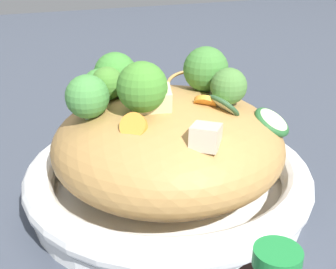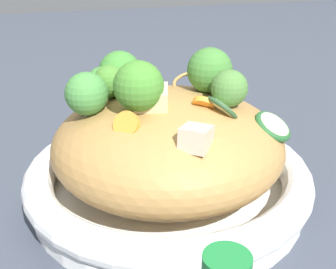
{
  "view_description": "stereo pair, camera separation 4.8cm",
  "coord_description": "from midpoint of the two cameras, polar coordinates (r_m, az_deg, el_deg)",
  "views": [
    {
      "loc": [
        0.17,
        0.4,
        0.27
      ],
      "look_at": [
        0.0,
        0.0,
        0.08
      ],
      "focal_mm": 47.02,
      "sensor_mm": 36.0,
      "label": 1
    },
    {
      "loc": [
        0.13,
        0.42,
        0.27
      ],
      "look_at": [
        0.0,
        0.0,
        0.08
      ],
      "focal_mm": 47.02,
      "sensor_mm": 36.0,
      "label": 2
    }
  ],
  "objects": [
    {
      "name": "chicken_chunks",
      "position": [
        0.45,
        -6.72,
        3.92
      ],
      "size": [
        0.11,
        0.18,
        0.05
      ],
      "color": "beige",
      "rests_on": "serving_bowl"
    },
    {
      "name": "zucchini_slices",
      "position": [
        0.46,
        8.23,
        2.27
      ],
      "size": [
        0.1,
        0.06,
        0.05
      ],
      "color": "beige",
      "rests_on": "serving_bowl"
    },
    {
      "name": "broccoli_florets",
      "position": [
        0.46,
        -5.82,
        6.68
      ],
      "size": [
        0.2,
        0.14,
        0.07
      ],
      "color": "#92B76A",
      "rests_on": "serving_bowl"
    },
    {
      "name": "serving_bowl",
      "position": [
        0.5,
        -2.73,
        -5.88
      ],
      "size": [
        0.32,
        0.32,
        0.05
      ],
      "color": "white",
      "rests_on": "ground_plane"
    },
    {
      "name": "ground_plane",
      "position": [
        0.51,
        -2.68,
        -8.33
      ],
      "size": [
        3.0,
        3.0,
        0.0
      ],
      "primitive_type": "plane",
      "color": "#3B424F"
    },
    {
      "name": "noodle_heap",
      "position": [
        0.48,
        -2.85,
        -1.21
      ],
      "size": [
        0.25,
        0.25,
        0.11
      ],
      "color": "#AB7F44",
      "rests_on": "serving_bowl"
    },
    {
      "name": "carrot_coins",
      "position": [
        0.45,
        -4.99,
        3.63
      ],
      "size": [
        0.11,
        0.13,
        0.03
      ],
      "color": "orange",
      "rests_on": "serving_bowl"
    }
  ]
}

